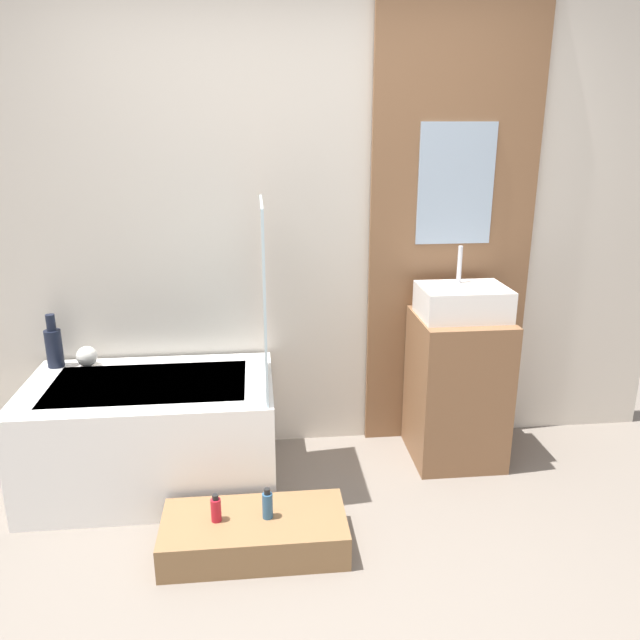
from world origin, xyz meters
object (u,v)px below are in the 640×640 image
wooden_step_bench (255,533)px  vase_round_light (87,356)px  bathtub (153,433)px  vase_tall_dark (54,346)px  bottle_soap_secondary (267,505)px  sink (463,302)px  bottle_soap_primary (216,509)px

wooden_step_bench → vase_round_light: size_ratio=7.36×
bathtub → vase_round_light: size_ratio=11.25×
vase_tall_dark → bottle_soap_secondary: (1.10, -0.88, -0.46)m
bathtub → vase_round_light: bearing=143.3°
sink → vase_round_light: (-2.00, 0.16, -0.29)m
bottle_soap_primary → sink: bearing=29.1°
bathtub → vase_tall_dark: vase_tall_dark is taller
vase_tall_dark → vase_round_light: size_ratio=2.64×
bathtub → bottle_soap_secondary: 0.83m
sink → bottle_soap_secondary: 1.45m
vase_tall_dark → bottle_soap_secondary: 1.48m
wooden_step_bench → vase_round_light: (-0.87, 0.87, 0.54)m
sink → bottle_soap_primary: (-1.29, -0.71, -0.69)m
vase_tall_dark → bottle_soap_primary: 1.33m
bottle_soap_primary → bathtub: bearing=120.2°
vase_round_light → bottle_soap_primary: size_ratio=0.86×
sink → vase_tall_dark: sink is taller
bathtub → wooden_step_bench: size_ratio=1.53×
bottle_soap_primary → bottle_soap_secondary: 0.22m
vase_tall_dark → vase_round_light: 0.18m
bathtub → bottle_soap_primary: (0.35, -0.60, -0.07)m
vase_tall_dark → bathtub: bearing=-28.1°
wooden_step_bench → vase_round_light: 1.35m
bathtub → bottle_soap_secondary: size_ratio=8.61×
vase_tall_dark → vase_round_light: (0.17, -0.01, -0.06)m
sink → vase_tall_dark: 2.18m
bottle_soap_primary → bottle_soap_secondary: size_ratio=0.89×
sink → vase_round_light: sink is taller
bottle_soap_secondary → bottle_soap_primary: bearing=180.0°
vase_round_light → bottle_soap_primary: 1.20m
wooden_step_bench → bathtub: bearing=130.4°
bottle_soap_primary → bottle_soap_secondary: (0.22, 0.00, 0.01)m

